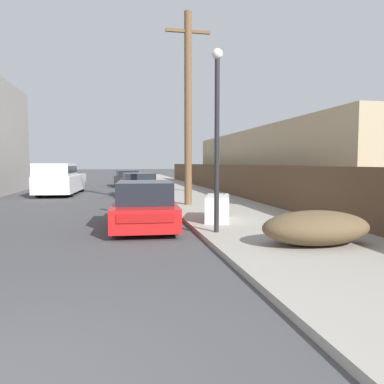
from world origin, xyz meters
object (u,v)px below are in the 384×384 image
discarded_fridge (218,208)px  utility_pole (188,107)px  car_parked_mid (138,185)px  brush_pile (316,228)px  parked_sports_car_red (145,207)px  pickup_truck (60,179)px  street_lamp (217,126)px  pedestrian (187,177)px  car_parked_far (127,179)px

discarded_fridge → utility_pole: size_ratio=0.24×
car_parked_mid → brush_pile: (2.96, -13.60, -0.12)m
parked_sports_car_red → utility_pole: bearing=68.5°
parked_sports_car_red → pickup_truck: 12.38m
street_lamp → brush_pile: 3.32m
discarded_fridge → pedestrian: bearing=100.3°
street_lamp → pedestrian: (1.81, 13.83, -1.73)m
utility_pole → pedestrian: (1.37, 7.63, -3.10)m
car_parked_far → utility_pole: 15.03m
car_parked_far → parked_sports_car_red: bearing=-94.1°
parked_sports_car_red → pickup_truck: (-4.01, 11.71, 0.31)m
discarded_fridge → utility_pole: 5.62m
parked_sports_car_red → brush_pile: parked_sports_car_red is taller
parked_sports_car_red → car_parked_far: parked_sports_car_red is taller
brush_pile → pedestrian: size_ratio=1.38×
discarded_fridge → utility_pole: (-0.09, 4.32, 3.60)m
car_parked_mid → pickup_truck: 4.67m
street_lamp → pedestrian: 14.05m
parked_sports_car_red → pedestrian: (3.46, 12.09, 0.39)m
brush_pile → pedestrian: (0.15, 15.64, 0.50)m
parked_sports_car_red → discarded_fridge: bearing=7.2°
parked_sports_car_red → utility_pole: utility_pole is taller
car_parked_mid → brush_pile: size_ratio=1.92×
pickup_truck → discarded_fridge: bearing=121.6°
car_parked_far → car_parked_mid: bearing=-91.6°
pickup_truck → street_lamp: street_lamp is taller
discarded_fridge → pickup_truck: pickup_truck is taller
pickup_truck → brush_pile: 16.93m
car_parked_mid → parked_sports_car_red: bearing=-94.5°
pickup_truck → street_lamp: bearing=116.3°
car_parked_far → pedestrian: pedestrian is taller
pickup_truck → street_lamp: size_ratio=1.33×
car_parked_far → street_lamp: (1.73, -20.66, 2.12)m
discarded_fridge → utility_pole: bearing=107.7°
discarded_fridge → car_parked_far: size_ratio=0.41×
car_parked_mid → pedestrian: 3.74m
car_parked_far → utility_pole: size_ratio=0.57×
pickup_truck → utility_pole: 9.99m
car_parked_mid → brush_pile: 13.92m
parked_sports_car_red → car_parked_mid: parked_sports_car_red is taller
car_parked_mid → pedestrian: (3.11, 2.03, 0.38)m
discarded_fridge → parked_sports_car_red: parked_sports_car_red is taller
utility_pole → brush_pile: bearing=-81.3°
car_parked_far → brush_pile: (3.39, -22.47, -0.11)m
car_parked_mid → pickup_truck: size_ratio=0.76×
street_lamp → pedestrian: size_ratio=2.63×
car_parked_mid → utility_pole: (1.74, -5.59, 3.48)m
discarded_fridge → pedestrian: (1.28, 11.95, 0.50)m
pickup_truck → car_parked_mid: bearing=162.7°
street_lamp → car_parked_far: bearing=94.8°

